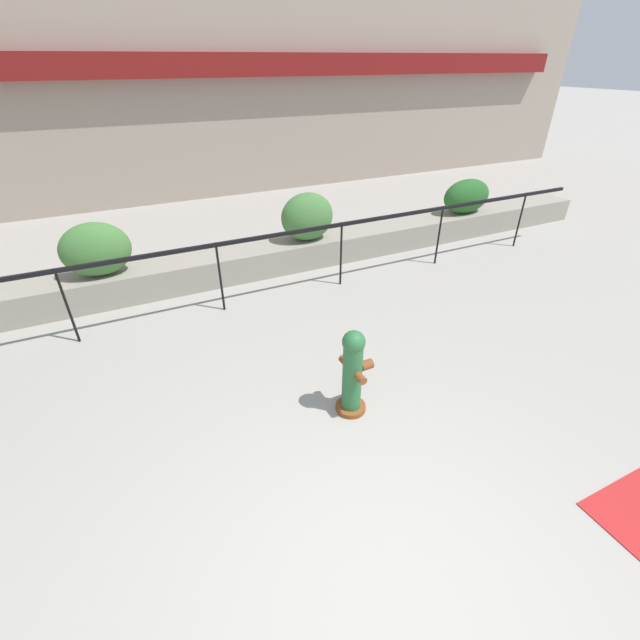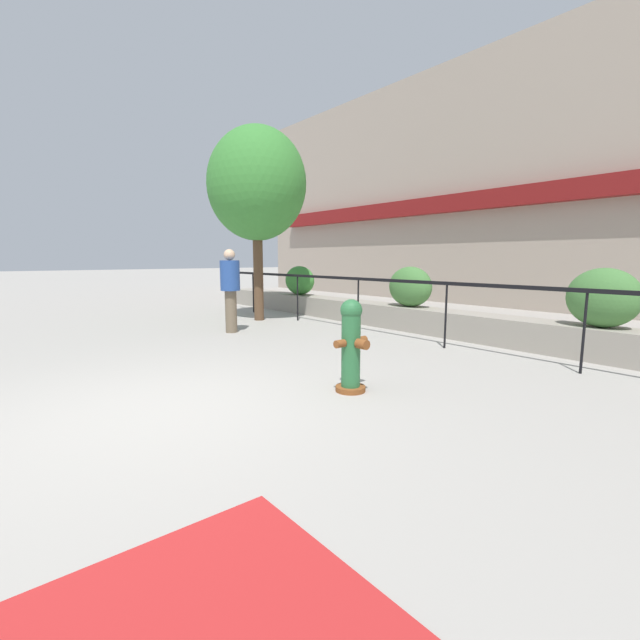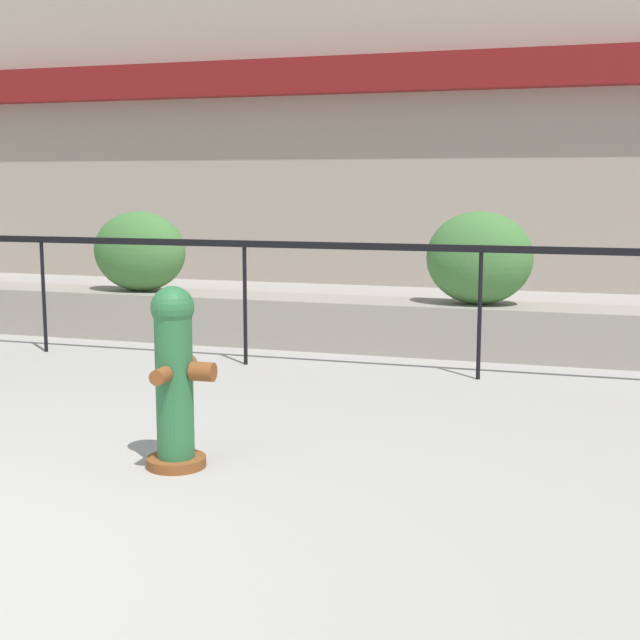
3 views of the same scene
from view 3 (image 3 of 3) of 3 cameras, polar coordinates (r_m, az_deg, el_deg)
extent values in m
cube|color=gray|center=(15.14, 5.58, 17.58)|extent=(30.00, 1.00, 8.00)
cube|color=maroon|center=(14.40, 4.97, 15.48)|extent=(27.00, 0.36, 0.56)
cube|color=gray|center=(9.28, -2.26, -0.03)|extent=(18.00, 0.70, 0.50)
cube|color=black|center=(8.16, -4.87, 4.89)|extent=(15.00, 0.05, 0.06)
cylinder|color=black|center=(9.23, -17.27, 1.57)|extent=(0.04, 0.04, 1.15)
cylinder|color=black|center=(8.21, -4.82, 1.09)|extent=(0.04, 0.04, 1.15)
cylinder|color=black|center=(7.68, 10.18, 0.45)|extent=(0.04, 0.04, 1.15)
ellipsoid|color=#427538|center=(9.88, -11.48, 4.33)|extent=(1.06, 0.63, 0.87)
ellipsoid|color=#427538|center=(8.74, 10.15, 3.93)|extent=(1.03, 0.68, 0.90)
cylinder|color=brown|center=(5.42, -9.18, -8.94)|extent=(0.36, 0.36, 0.06)
cylinder|color=#286638|center=(5.30, -9.30, -4.25)|extent=(0.23, 0.23, 0.85)
sphere|color=#286638|center=(5.21, -9.42, 0.79)|extent=(0.25, 0.25, 0.25)
cylinder|color=brown|center=(5.20, -7.52, -3.29)|extent=(0.14, 0.12, 0.11)
cylinder|color=brown|center=(5.12, -10.14, -3.55)|extent=(0.09, 0.13, 0.09)
cylinder|color=brown|center=(5.43, -8.55, -2.81)|extent=(0.09, 0.13, 0.09)
camera|label=1|loc=(4.84, -57.92, 27.39)|focal=24.00mm
camera|label=2|loc=(1.75, 60.15, 0.18)|focal=24.00mm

